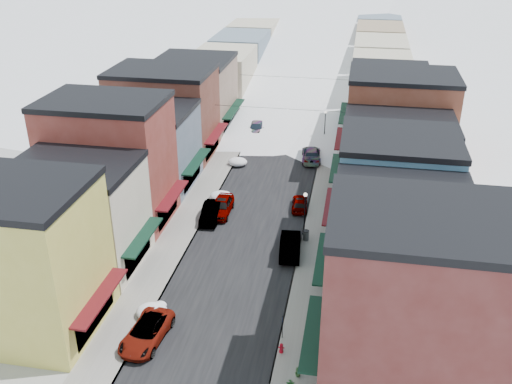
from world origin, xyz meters
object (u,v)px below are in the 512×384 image
at_px(car_white_suv, 146,332).
at_px(car_silver_sedan, 221,206).
at_px(car_dark_hatch, 211,212).
at_px(trash_can, 306,235).
at_px(streetlamp_near, 305,209).
at_px(fire_hydrant, 281,348).
at_px(car_green_sedan, 290,245).

relative_size(car_white_suv, car_silver_sedan, 1.08).
bearing_deg(car_dark_hatch, car_silver_sedan, 58.30).
relative_size(car_silver_sedan, car_dark_hatch, 1.04).
height_order(car_dark_hatch, trash_can, car_dark_hatch).
xyz_separation_m(trash_can, streetlamp_near, (-0.28, 0.97, 2.27)).
xyz_separation_m(car_white_suv, car_dark_hatch, (0.00, 18.37, 0.04)).
distance_m(car_silver_sedan, fire_hydrant, 21.36).
bearing_deg(car_green_sedan, car_white_suv, 52.14).
relative_size(trash_can, streetlamp_near, 0.22).
bearing_deg(streetlamp_near, trash_can, -73.86).
bearing_deg(car_dark_hatch, streetlamp_near, -13.35).
bearing_deg(car_white_suv, trash_can, 63.86).
distance_m(car_white_suv, streetlamp_near, 19.44).
height_order(car_white_suv, trash_can, car_white_suv).
distance_m(car_green_sedan, streetlamp_near, 3.97).
bearing_deg(fire_hydrant, car_silver_sedan, 114.74).
relative_size(car_green_sedan, streetlamp_near, 1.19).
bearing_deg(car_silver_sedan, car_dark_hatch, -118.55).
height_order(car_silver_sedan, car_green_sedan, car_green_sedan).
height_order(car_silver_sedan, fire_hydrant, car_silver_sedan).
relative_size(fire_hydrant, trash_can, 0.75).
distance_m(car_white_suv, trash_can, 18.62).
distance_m(car_silver_sedan, car_dark_hatch, 1.60).
bearing_deg(car_dark_hatch, car_green_sedan, -33.33).
relative_size(car_silver_sedan, trash_can, 5.01).
bearing_deg(trash_can, fire_hydrant, -90.38).
bearing_deg(car_white_suv, car_green_sedan, 63.16).
distance_m(car_green_sedan, trash_can, 2.59).
bearing_deg(car_silver_sedan, fire_hydrant, -66.19).
bearing_deg(car_silver_sedan, streetlamp_near, -19.66).
relative_size(car_silver_sedan, streetlamp_near, 1.13).
xyz_separation_m(car_white_suv, streetlamp_near, (9.50, 16.82, 2.18)).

